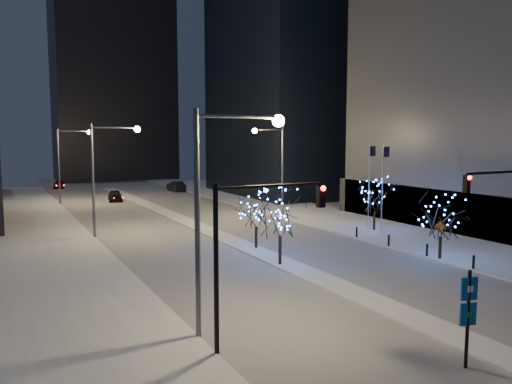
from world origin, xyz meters
TOP-DOWN VIEW (x-y plane):
  - ground at (0.00, 0.00)m, footprint 160.00×160.00m
  - road at (0.00, 35.00)m, footprint 20.00×130.00m
  - median at (0.00, 30.00)m, footprint 2.00×80.00m
  - east_sidewalk at (15.00, 20.00)m, footprint 10.00×90.00m
  - west_sidewalk at (-14.00, 20.00)m, footprint 8.00×90.00m
  - plinth at (34.00, 18.00)m, footprint 30.00×24.00m
  - horizon_block at (6.00, 92.00)m, footprint 24.00×14.00m
  - street_lamp_w_near at (-8.94, 2.00)m, footprint 4.40×0.56m
  - street_lamp_w_mid at (-8.94, 27.00)m, footprint 4.40×0.56m
  - street_lamp_w_far at (-8.94, 52.00)m, footprint 4.40×0.56m
  - street_lamp_east at (10.08, 30.00)m, footprint 3.90×0.56m
  - traffic_signal_west at (-8.44, -0.00)m, footprint 5.26×0.43m
  - traffic_signal_east at (8.94, 1.00)m, footprint 5.26×0.43m
  - flagpoles at (13.37, 17.25)m, footprint 1.35×2.60m
  - bollards at (10.20, 10.00)m, footprint 0.16×12.16m
  - car_near at (-2.77, 52.30)m, footprint 2.51×4.79m
  - car_mid at (9.00, 60.86)m, footprint 1.85×5.05m
  - car_far at (-7.58, 75.07)m, footprint 2.32×4.55m
  - holiday_tree_median_near at (-0.50, 11.05)m, footprint 4.27×4.27m
  - holiday_tree_median_far at (0.50, 16.46)m, footprint 3.84×3.84m
  - holiday_tree_plaza_near at (10.50, 7.08)m, footprint 4.46×4.46m
  - holiday_tree_plaza_far at (13.99, 18.07)m, footprint 4.61×4.61m
  - wayfinding_sign at (-2.00, -5.43)m, footprint 0.68×0.26m
  - construction_sign at (15.41, 11.53)m, footprint 0.95×0.46m

SIDE VIEW (x-z plane):
  - ground at x=0.00m, z-range 0.00..0.00m
  - road at x=0.00m, z-range 0.00..0.02m
  - median at x=0.00m, z-range 0.00..0.15m
  - east_sidewalk at x=15.00m, z-range 0.00..0.15m
  - west_sidewalk at x=-14.00m, z-range 0.00..0.15m
  - bollards at x=10.20m, z-range 0.15..1.05m
  - car_far at x=-7.58m, z-range 0.00..1.26m
  - car_near at x=-2.77m, z-range 0.00..1.55m
  - car_mid at x=9.00m, z-range 0.00..1.65m
  - construction_sign at x=15.41m, z-range 0.32..2.01m
  - plinth at x=34.00m, z-range 0.00..4.00m
  - wayfinding_sign at x=-2.00m, z-range 0.44..4.27m
  - holiday_tree_plaza_near at x=10.50m, z-range 0.81..5.40m
  - holiday_tree_median_far at x=0.50m, z-range 0.84..5.59m
  - holiday_tree_plaza_far at x=13.99m, z-range 0.85..5.79m
  - holiday_tree_median_near at x=-0.50m, z-range 0.99..6.12m
  - traffic_signal_west at x=-8.44m, z-range 1.26..8.26m
  - traffic_signal_east at x=8.94m, z-range 1.26..8.26m
  - flagpoles at x=13.37m, z-range 0.80..8.80m
  - street_lamp_east at x=10.08m, z-range 1.45..11.45m
  - street_lamp_w_near at x=-8.94m, z-range 1.50..11.50m
  - street_lamp_w_mid at x=-8.94m, z-range 1.50..11.50m
  - street_lamp_w_far at x=-8.94m, z-range 1.50..11.50m
  - horizon_block at x=6.00m, z-range 0.00..42.00m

